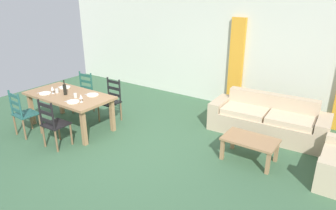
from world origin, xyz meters
TOP-DOWN VIEW (x-y plane):
  - ground_plane at (0.00, 0.00)m, footprint 9.60×9.60m
  - wall_far at (0.00, 3.30)m, footprint 9.60×0.16m
  - curtain_panel_left at (0.79, 3.16)m, footprint 0.35×0.08m
  - dining_table at (-1.57, 0.04)m, footprint 1.90×0.96m
  - dining_chair_near_left at (-2.04, -0.75)m, footprint 0.44×0.42m
  - dining_chair_near_right at (-1.11, -0.71)m, footprint 0.43×0.41m
  - dining_chair_far_left at (-2.05, 0.80)m, footprint 0.45×0.43m
  - dining_chair_far_right at (-1.13, 0.80)m, footprint 0.42×0.40m
  - dinner_plate_near_left at (-2.02, -0.21)m, footprint 0.24×0.24m
  - fork_near_left at (-2.17, -0.21)m, footprint 0.03×0.17m
  - dinner_plate_near_right at (-1.12, -0.21)m, footprint 0.24×0.24m
  - fork_near_right at (-1.27, -0.21)m, footprint 0.02×0.17m
  - dinner_plate_far_left at (-2.02, 0.29)m, footprint 0.24×0.24m
  - fork_far_left at (-2.17, 0.29)m, footprint 0.02×0.17m
  - dinner_plate_far_right at (-1.12, 0.29)m, footprint 0.24×0.24m
  - fork_far_right at (-1.27, 0.29)m, footprint 0.03×0.17m
  - wine_bottle at (-1.61, -0.01)m, footprint 0.07×0.07m
  - wine_glass_near_left at (-1.89, -0.11)m, footprint 0.06×0.06m
  - wine_glass_near_right at (-0.99, -0.12)m, footprint 0.06×0.06m
  - wine_glass_far_left at (-1.88, 0.18)m, footprint 0.06×0.06m
  - coffee_cup_primary at (-1.30, -0.01)m, footprint 0.07×0.07m
  - coffee_cup_secondary at (-1.86, -0.04)m, footprint 0.07×0.07m
  - couch at (1.99, 2.12)m, footprint 2.32×0.92m
  - coffee_table at (2.07, 0.90)m, footprint 0.90×0.56m

SIDE VIEW (x-z plane):
  - ground_plane at x=0.00m, z-range -0.02..0.00m
  - couch at x=1.99m, z-range -0.11..0.69m
  - coffee_table at x=2.07m, z-range 0.15..0.57m
  - dining_chair_near_left at x=-2.04m, z-range 0.00..0.96m
  - dining_chair_near_right at x=-1.11m, z-range 0.00..0.96m
  - dining_chair_far_left at x=-2.05m, z-range 0.00..0.96m
  - dining_chair_far_right at x=-1.13m, z-range 0.00..0.96m
  - dining_table at x=-1.57m, z-range 0.29..1.04m
  - fork_near_left at x=-2.17m, z-range 0.75..0.76m
  - fork_near_right at x=-1.27m, z-range 0.75..0.76m
  - fork_far_left at x=-2.17m, z-range 0.75..0.76m
  - fork_far_right at x=-1.27m, z-range 0.75..0.76m
  - dinner_plate_near_left at x=-2.02m, z-range 0.75..0.77m
  - dinner_plate_near_right at x=-1.12m, z-range 0.75..0.77m
  - dinner_plate_far_left at x=-2.02m, z-range 0.75..0.77m
  - dinner_plate_far_right at x=-1.12m, z-range 0.75..0.77m
  - coffee_cup_primary at x=-1.30m, z-range 0.75..0.84m
  - coffee_cup_secondary at x=-1.86m, z-range 0.75..0.84m
  - wine_glass_near_left at x=-1.89m, z-range 0.78..0.94m
  - wine_glass_near_right at x=-0.99m, z-range 0.78..0.94m
  - wine_glass_far_left at x=-1.88m, z-range 0.78..0.94m
  - wine_bottle at x=-1.61m, z-range 0.71..1.03m
  - curtain_panel_left at x=0.79m, z-range 0.00..2.20m
  - wall_far at x=0.00m, z-range 0.00..2.70m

